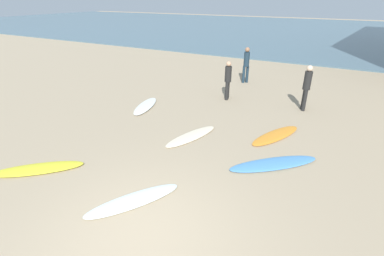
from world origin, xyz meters
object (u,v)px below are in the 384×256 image
surfboard_1 (191,136)px  surfboard_2 (38,169)px  beachgoer_mid (246,63)px  beachgoer_far (228,79)px  surfboard_4 (133,200)px  surfboard_3 (274,164)px  beachgoer_near (307,86)px  surfboard_5 (145,106)px  surfboard_0 (276,135)px

surfboard_1 → surfboard_2: 4.40m
beachgoer_mid → beachgoer_far: 2.84m
surfboard_4 → beachgoer_mid: (-0.83, 10.08, 0.97)m
surfboard_2 → beachgoer_far: 7.85m
surfboard_3 → beachgoer_near: 4.66m
surfboard_5 → beachgoer_far: size_ratio=1.23×
surfboard_0 → beachgoer_near: bearing=-73.9°
beachgoer_mid → beachgoer_near: bearing=-84.6°
surfboard_0 → beachgoer_near: 3.02m
surfboard_3 → surfboard_5: surfboard_5 is taller
surfboard_4 → surfboard_5: surfboard_5 is taller
surfboard_3 → surfboard_5: size_ratio=1.24×
surfboard_0 → surfboard_4: 5.08m
surfboard_1 → surfboard_3: (2.72, -0.39, 0.01)m
surfboard_4 → beachgoer_near: bearing=-76.3°
surfboard_3 → surfboard_5: bearing=-150.3°
surfboard_0 → surfboard_5: (-5.28, 0.13, 0.01)m
beachgoer_far → beachgoer_near: bearing=85.8°
surfboard_5 → beachgoer_mid: size_ratio=1.13×
beachgoer_near → surfboard_1: bearing=-51.2°
beachgoer_near → beachgoer_far: size_ratio=1.07×
beachgoer_mid → surfboard_4: bearing=-131.3°
surfboard_1 → surfboard_0: bearing=46.7°
surfboard_5 → surfboard_3: bearing=-34.3°
surfboard_1 → beachgoer_near: size_ratio=1.18×
surfboard_2 → beachgoer_mid: (2.14, 10.29, 0.96)m
surfboard_0 → beachgoer_far: bearing=-19.6°
surfboard_3 → surfboard_4: surfboard_3 is taller
surfboard_0 → beachgoer_near: (0.39, 2.84, 0.95)m
beachgoer_near → surfboard_4: bearing=-35.5°
beachgoer_near → surfboard_3: bearing=-18.1°
surfboard_0 → surfboard_5: size_ratio=1.08×
surfboard_0 → surfboard_3: 1.76m
surfboard_3 → beachgoer_mid: size_ratio=1.41×
surfboard_3 → beachgoer_mid: bearing=162.1°
surfboard_1 → surfboard_4: size_ratio=0.97×
surfboard_1 → beachgoer_near: (2.77, 4.17, 0.96)m
beachgoer_mid → surfboard_0: bearing=-108.3°
beachgoer_mid → beachgoer_far: beachgoer_mid is taller
surfboard_0 → surfboard_2: 6.97m
surfboard_2 → surfboard_5: 5.01m
surfboard_2 → surfboard_4: surfboard_2 is taller
surfboard_4 → surfboard_5: size_ratio=1.06×
surfboard_0 → beachgoer_near: size_ratio=1.23×
surfboard_2 → beachgoer_near: size_ratio=1.28×
surfboard_0 → surfboard_2: (-4.99, -4.87, 0.01)m
surfboard_1 → beachgoer_mid: 6.84m
surfboard_2 → surfboard_3: surfboard_2 is taller
beachgoer_mid → beachgoer_far: (0.13, -2.83, -0.09)m
surfboard_0 → beachgoer_mid: bearing=-38.3°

